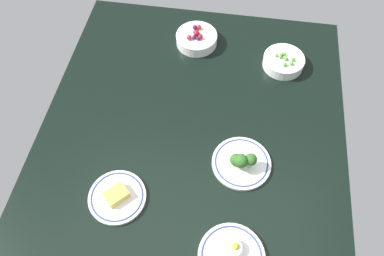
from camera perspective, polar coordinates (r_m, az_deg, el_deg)
name	(u,v)px	position (r cm, az deg, el deg)	size (l,w,h in cm)	color
dining_table	(192,134)	(124.02, 0.00, -0.99)	(117.29, 100.05, 4.00)	black
plate_broccoli	(242,162)	(115.51, 7.62, -5.22)	(18.38, 18.38, 7.68)	white
bowl_berries	(197,38)	(146.07, 0.71, 13.59)	(15.81, 15.81, 6.03)	white
plate_cheese	(117,197)	(113.07, -11.42, -10.28)	(17.05, 17.05, 3.58)	white
bowl_peas	(284,61)	(141.99, 13.86, 9.91)	(15.05, 15.05, 5.33)	white
plate_eggs	(232,256)	(105.98, 6.12, -18.93)	(18.21, 18.21, 5.16)	white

